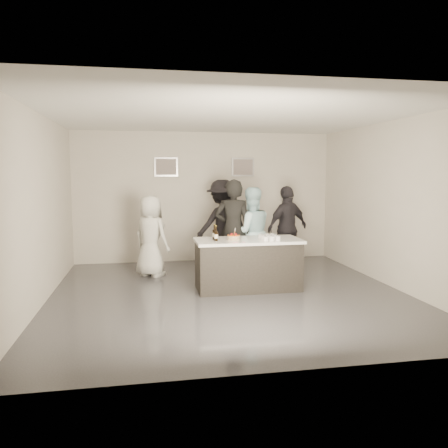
{
  "coord_description": "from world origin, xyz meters",
  "views": [
    {
      "loc": [
        -1.39,
        -7.16,
        2.06
      ],
      "look_at": [
        0.0,
        0.5,
        1.15
      ],
      "focal_mm": 35.0,
      "sensor_mm": 36.0,
      "label": 1
    }
  ],
  "objects_px": {
    "person_guest_right": "(287,228)",
    "person_main_black": "(233,230)",
    "bar_counter": "(248,264)",
    "person_guest_left": "(151,236)",
    "person_main_blue": "(251,233)",
    "cake": "(233,238)",
    "person_guest_back": "(222,224)",
    "beer_bottle_a": "(214,232)",
    "beer_bottle_b": "(216,234)"
  },
  "relations": [
    {
      "from": "cake",
      "to": "person_main_black",
      "type": "xyz_separation_m",
      "value": [
        0.14,
        0.73,
        0.03
      ]
    },
    {
      "from": "person_main_blue",
      "to": "person_guest_right",
      "type": "distance_m",
      "value": 1.12
    },
    {
      "from": "cake",
      "to": "beer_bottle_a",
      "type": "height_order",
      "value": "beer_bottle_a"
    },
    {
      "from": "cake",
      "to": "person_guest_back",
      "type": "relative_size",
      "value": 0.11
    },
    {
      "from": "person_main_blue",
      "to": "person_guest_right",
      "type": "height_order",
      "value": "person_guest_right"
    },
    {
      "from": "cake",
      "to": "person_main_blue",
      "type": "bearing_deg",
      "value": 58.95
    },
    {
      "from": "beer_bottle_b",
      "to": "person_guest_back",
      "type": "relative_size",
      "value": 0.14
    },
    {
      "from": "bar_counter",
      "to": "person_main_blue",
      "type": "relative_size",
      "value": 1.04
    },
    {
      "from": "cake",
      "to": "beer_bottle_a",
      "type": "relative_size",
      "value": 0.83
    },
    {
      "from": "beer_bottle_b",
      "to": "beer_bottle_a",
      "type": "bearing_deg",
      "value": 89.66
    },
    {
      "from": "person_guest_left",
      "to": "person_guest_back",
      "type": "distance_m",
      "value": 1.66
    },
    {
      "from": "person_guest_left",
      "to": "person_guest_right",
      "type": "bearing_deg",
      "value": -135.2
    },
    {
      "from": "beer_bottle_a",
      "to": "person_main_blue",
      "type": "distance_m",
      "value": 1.17
    },
    {
      "from": "person_main_black",
      "to": "person_guest_left",
      "type": "xyz_separation_m",
      "value": [
        -1.55,
        0.61,
        -0.16
      ]
    },
    {
      "from": "cake",
      "to": "beer_bottle_b",
      "type": "bearing_deg",
      "value": -160.82
    },
    {
      "from": "cake",
      "to": "person_guest_left",
      "type": "height_order",
      "value": "person_guest_left"
    },
    {
      "from": "person_guest_right",
      "to": "person_main_black",
      "type": "bearing_deg",
      "value": 4.12
    },
    {
      "from": "person_main_black",
      "to": "person_main_blue",
      "type": "distance_m",
      "value": 0.41
    },
    {
      "from": "person_guest_left",
      "to": "beer_bottle_a",
      "type": "bearing_deg",
      "value": 173.3
    },
    {
      "from": "bar_counter",
      "to": "person_guest_left",
      "type": "xyz_separation_m",
      "value": [
        -1.68,
        1.33,
        0.36
      ]
    },
    {
      "from": "bar_counter",
      "to": "person_guest_left",
      "type": "bearing_deg",
      "value": 141.67
    },
    {
      "from": "beer_bottle_a",
      "to": "person_guest_right",
      "type": "height_order",
      "value": "person_guest_right"
    },
    {
      "from": "bar_counter",
      "to": "beer_bottle_a",
      "type": "distance_m",
      "value": 0.83
    },
    {
      "from": "beer_bottle_a",
      "to": "person_guest_right",
      "type": "xyz_separation_m",
      "value": [
        1.8,
        1.37,
        -0.13
      ]
    },
    {
      "from": "cake",
      "to": "beer_bottle_b",
      "type": "relative_size",
      "value": 0.83
    },
    {
      "from": "cake",
      "to": "person_guest_right",
      "type": "xyz_separation_m",
      "value": [
        1.47,
        1.45,
        -0.04
      ]
    },
    {
      "from": "beer_bottle_a",
      "to": "beer_bottle_b",
      "type": "height_order",
      "value": "same"
    },
    {
      "from": "cake",
      "to": "person_guest_left",
      "type": "xyz_separation_m",
      "value": [
        -1.41,
        1.34,
        -0.13
      ]
    },
    {
      "from": "cake",
      "to": "person_main_black",
      "type": "relative_size",
      "value": 0.11
    },
    {
      "from": "beer_bottle_b",
      "to": "person_main_blue",
      "type": "height_order",
      "value": "person_main_blue"
    },
    {
      "from": "beer_bottle_a",
      "to": "beer_bottle_b",
      "type": "xyz_separation_m",
      "value": [
        -0.0,
        -0.19,
        0.0
      ]
    },
    {
      "from": "beer_bottle_a",
      "to": "person_guest_left",
      "type": "xyz_separation_m",
      "value": [
        -1.08,
        1.26,
        -0.22
      ]
    },
    {
      "from": "bar_counter",
      "to": "person_guest_left",
      "type": "distance_m",
      "value": 2.17
    },
    {
      "from": "person_main_blue",
      "to": "person_guest_back",
      "type": "height_order",
      "value": "person_guest_back"
    },
    {
      "from": "person_main_black",
      "to": "person_guest_right",
      "type": "bearing_deg",
      "value": -138.38
    },
    {
      "from": "bar_counter",
      "to": "person_main_black",
      "type": "bearing_deg",
      "value": 99.98
    },
    {
      "from": "bar_counter",
      "to": "person_guest_back",
      "type": "xyz_separation_m",
      "value": [
        -0.12,
        1.89,
        0.51
      ]
    },
    {
      "from": "person_guest_back",
      "to": "bar_counter",
      "type": "bearing_deg",
      "value": 74.11
    },
    {
      "from": "cake",
      "to": "person_guest_back",
      "type": "distance_m",
      "value": 1.9
    },
    {
      "from": "person_main_black",
      "to": "beer_bottle_b",
      "type": "bearing_deg",
      "value": 74.2
    },
    {
      "from": "bar_counter",
      "to": "cake",
      "type": "relative_size",
      "value": 8.62
    },
    {
      "from": "person_main_black",
      "to": "person_guest_right",
      "type": "distance_m",
      "value": 1.52
    },
    {
      "from": "beer_bottle_b",
      "to": "person_guest_back",
      "type": "height_order",
      "value": "person_guest_back"
    },
    {
      "from": "cake",
      "to": "beer_bottle_b",
      "type": "distance_m",
      "value": 0.36
    },
    {
      "from": "person_main_black",
      "to": "person_guest_right",
      "type": "xyz_separation_m",
      "value": [
        1.33,
        0.72,
        -0.08
      ]
    },
    {
      "from": "beer_bottle_a",
      "to": "person_guest_right",
      "type": "bearing_deg",
      "value": 37.33
    },
    {
      "from": "person_main_black",
      "to": "beer_bottle_a",
      "type": "bearing_deg",
      "value": 67.62
    },
    {
      "from": "beer_bottle_a",
      "to": "beer_bottle_b",
      "type": "distance_m",
      "value": 0.19
    },
    {
      "from": "beer_bottle_a",
      "to": "person_guest_left",
      "type": "bearing_deg",
      "value": 130.71
    },
    {
      "from": "beer_bottle_a",
      "to": "person_guest_right",
      "type": "distance_m",
      "value": 2.27
    }
  ]
}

